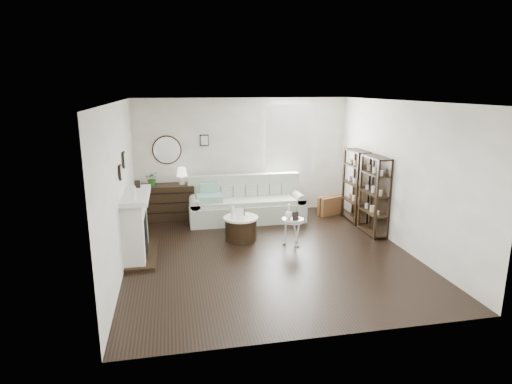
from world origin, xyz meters
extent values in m
plane|color=black|center=(0.00, 0.00, 0.00)|extent=(5.50, 5.50, 0.00)
plane|color=white|center=(0.00, 0.00, 2.70)|extent=(5.50, 5.50, 0.00)
plane|color=beige|center=(0.00, 2.75, 1.35)|extent=(5.00, 0.00, 5.00)
plane|color=beige|center=(0.00, -2.75, 1.35)|extent=(5.00, 0.00, 5.00)
plane|color=beige|center=(-2.50, 0.00, 1.35)|extent=(0.00, 5.50, 5.50)
plane|color=beige|center=(2.50, 0.00, 1.35)|extent=(0.00, 5.50, 5.50)
cube|color=white|center=(1.10, 2.73, 1.60)|extent=(1.00, 0.02, 1.80)
cube|color=white|center=(1.10, 2.67, 1.60)|extent=(1.15, 0.02, 1.90)
cylinder|color=silver|center=(-1.75, 2.72, 1.55)|extent=(0.60, 0.03, 0.60)
cube|color=black|center=(-0.90, 2.72, 1.75)|extent=(0.20, 0.03, 0.26)
cube|color=silver|center=(-2.33, 0.30, 0.55)|extent=(0.34, 1.20, 1.10)
cube|color=black|center=(-2.30, 0.30, 0.40)|extent=(0.30, 0.65, 0.70)
cube|color=silver|center=(-2.28, 0.30, 1.12)|extent=(0.44, 1.35, 0.08)
cube|color=black|center=(-2.25, 0.30, 0.03)|extent=(0.50, 1.40, 0.05)
cylinder|color=silver|center=(-2.28, -0.15, 1.27)|extent=(0.08, 0.08, 0.22)
cube|color=black|center=(-2.28, 0.70, 1.23)|extent=(0.10, 0.03, 0.14)
cube|color=black|center=(-2.47, -0.05, 1.60)|extent=(0.03, 0.18, 0.24)
cube|color=black|center=(-2.47, 0.60, 1.70)|extent=(0.03, 0.22, 0.28)
cube|color=black|center=(2.33, 1.55, 0.80)|extent=(0.30, 0.80, 1.60)
cylinder|color=beige|center=(2.31, 1.30, 0.52)|extent=(0.08, 0.08, 0.11)
cylinder|color=beige|center=(2.31, 1.55, 0.52)|extent=(0.08, 0.08, 0.11)
cylinder|color=beige|center=(2.31, 1.80, 0.52)|extent=(0.08, 0.08, 0.11)
cylinder|color=beige|center=(2.31, 1.30, 0.92)|extent=(0.08, 0.08, 0.11)
cylinder|color=beige|center=(2.31, 1.55, 0.92)|extent=(0.08, 0.08, 0.11)
cylinder|color=beige|center=(2.31, 1.80, 0.92)|extent=(0.08, 0.08, 0.11)
cylinder|color=beige|center=(2.31, 1.30, 1.32)|extent=(0.08, 0.08, 0.11)
cylinder|color=beige|center=(2.31, 1.55, 1.32)|extent=(0.08, 0.08, 0.11)
cylinder|color=beige|center=(2.31, 1.80, 1.32)|extent=(0.08, 0.08, 0.11)
cube|color=black|center=(2.33, 0.65, 0.80)|extent=(0.30, 0.80, 1.60)
cylinder|color=beige|center=(2.31, 0.40, 0.52)|extent=(0.08, 0.08, 0.11)
cylinder|color=beige|center=(2.31, 0.65, 0.52)|extent=(0.08, 0.08, 0.11)
cylinder|color=beige|center=(2.31, 0.90, 0.52)|extent=(0.08, 0.08, 0.11)
cylinder|color=beige|center=(2.31, 0.40, 0.92)|extent=(0.08, 0.08, 0.11)
cylinder|color=beige|center=(2.31, 0.65, 0.92)|extent=(0.08, 0.08, 0.11)
cylinder|color=beige|center=(2.31, 0.90, 0.92)|extent=(0.08, 0.08, 0.11)
cylinder|color=beige|center=(2.31, 0.40, 1.32)|extent=(0.08, 0.08, 0.11)
cylinder|color=beige|center=(2.31, 0.65, 1.32)|extent=(0.08, 0.08, 0.11)
cylinder|color=beige|center=(2.31, 0.90, 1.32)|extent=(0.08, 0.08, 0.11)
cube|color=#A3AF9C|center=(-0.05, 2.00, 0.21)|extent=(2.56, 0.89, 0.41)
cube|color=#A3AF9C|center=(-0.05, 1.97, 0.46)|extent=(2.22, 0.71, 0.10)
cube|color=#A3AF9C|center=(-0.05, 2.34, 0.60)|extent=(2.56, 0.20, 0.79)
cube|color=#A3AF9C|center=(-1.21, 2.00, 0.26)|extent=(0.22, 0.84, 0.51)
cube|color=#A3AF9C|center=(1.11, 2.00, 0.26)|extent=(0.22, 0.84, 0.51)
cube|color=#238362|center=(-0.89, 1.95, 0.58)|extent=(0.55, 0.45, 0.14)
cube|color=brown|center=(1.98, 2.10, 0.22)|extent=(0.68, 0.44, 0.43)
cube|color=black|center=(-1.79, 2.47, 0.40)|extent=(1.20, 0.50, 0.80)
cube|color=black|center=(-1.79, 2.21, 0.22)|extent=(1.15, 0.01, 0.02)
cube|color=black|center=(-1.79, 2.21, 0.44)|extent=(1.15, 0.01, 0.02)
cube|color=black|center=(-1.79, 2.21, 0.66)|extent=(1.15, 0.01, 0.01)
imported|color=#235B1A|center=(-2.09, 2.42, 0.96)|extent=(0.30, 0.27, 0.33)
cylinder|color=black|center=(-0.38, 0.79, 0.22)|extent=(0.62, 0.62, 0.43)
cylinder|color=silver|center=(-0.38, 0.79, 0.45)|extent=(0.68, 0.68, 0.04)
cylinder|color=silver|center=(0.55, 0.36, 0.50)|extent=(0.41, 0.41, 0.03)
cylinder|color=silver|center=(0.55, 0.36, 0.46)|extent=(0.42, 0.42, 0.02)
cylinder|color=silver|center=(0.55, 0.36, 0.24)|extent=(0.03, 0.03, 0.48)
cylinder|color=silver|center=(-0.55, 0.71, 0.63)|extent=(0.07, 0.07, 0.31)
cube|color=white|center=(-0.43, 0.62, 0.58)|extent=(0.17, 0.07, 0.21)
cube|color=black|center=(0.56, 0.25, 0.59)|extent=(0.12, 0.05, 0.16)
camera|label=1|loc=(-1.64, -7.09, 2.93)|focal=30.00mm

